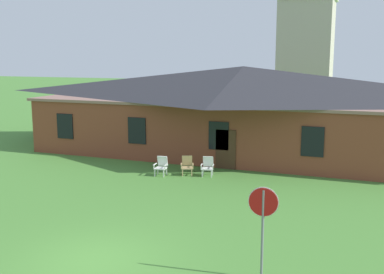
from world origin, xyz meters
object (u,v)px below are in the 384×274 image
lawn_chair_by_porch (161,165)px  stop_sign (263,214)px  lawn_chair_near_door (187,165)px  lawn_chair_left_end (208,166)px

lawn_chair_by_porch → stop_sign: bearing=-52.2°
lawn_chair_near_door → lawn_chair_left_end: bearing=10.3°
lawn_chair_by_porch → lawn_chair_near_door: same height
lawn_chair_left_end → lawn_chair_near_door: bearing=-169.7°
stop_sign → lawn_chair_by_porch: 11.54m
stop_sign → lawn_chair_by_porch: stop_sign is taller
stop_sign → lawn_chair_by_porch: (-7.03, 9.05, -1.32)m
lawn_chair_by_porch → lawn_chair_left_end: size_ratio=1.00×
lawn_chair_near_door → lawn_chair_by_porch: bearing=-154.6°
stop_sign → lawn_chair_left_end: stop_sign is taller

